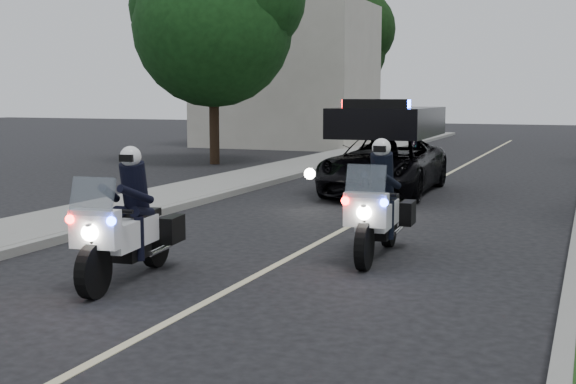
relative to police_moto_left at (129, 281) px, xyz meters
The scene contains 12 objects.
ground 1.49m from the police_moto_left, ahead, with size 120.00×120.00×0.00m, color black.
curb_left 10.35m from the police_moto_left, 104.61° to the left, with size 0.20×60.00×0.15m, color gray.
sidewalk_left 10.68m from the police_moto_left, 110.33° to the left, with size 2.00×60.00×0.16m, color gray.
building_far 27.59m from the police_moto_left, 108.12° to the left, with size 8.00×6.00×7.00m, color #A8A396.
lane_marking 10.12m from the police_moto_left, 81.54° to the left, with size 0.12×50.00×0.01m, color #BFB78C.
police_moto_left is the anchor object (origin of this frame).
police_moto_right 3.87m from the police_moto_left, 45.20° to the left, with size 0.76×2.18×1.85m, color silver, non-canonical shape.
police_suv 10.20m from the police_moto_left, 85.37° to the left, with size 2.47×5.34×2.59m, color black.
bicycle 23.11m from the police_moto_left, 93.36° to the left, with size 0.57×1.63×0.85m, color black.
cyclist 23.11m from the police_moto_left, 93.36° to the left, with size 0.55×0.37×1.54m, color black.
tree_left_near 17.32m from the police_moto_left, 114.32° to the left, with size 5.80×5.80×9.66m, color #154116, non-canonical shape.
tree_left_far 32.84m from the police_moto_left, 104.27° to the left, with size 6.03×6.03×10.05m, color black, non-canonical shape.
Camera 1 is at (4.25, -8.20, 2.50)m, focal length 45.88 mm.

